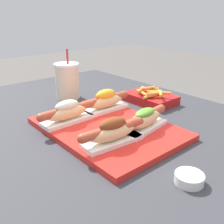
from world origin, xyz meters
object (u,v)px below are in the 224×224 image
(fries_basket, at_px, (150,98))
(drink_cup, at_px, (67,81))
(hot_dog_0, at_px, (67,112))
(hot_dog_1, at_px, (113,132))
(hot_dog_2, at_px, (106,101))
(hot_dog_3, at_px, (145,119))
(sauce_bowl, at_px, (189,178))
(serving_tray, at_px, (107,128))

(fries_basket, bearing_deg, drink_cup, -141.13)
(hot_dog_0, xyz_separation_m, fries_basket, (0.01, 0.38, -0.03))
(hot_dog_1, distance_m, hot_dog_2, 0.25)
(hot_dog_3, bearing_deg, fries_basket, 128.00)
(hot_dog_1, xyz_separation_m, sauce_bowl, (0.22, 0.03, -0.04))
(serving_tray, xyz_separation_m, hot_dog_1, (0.10, -0.06, 0.04))
(serving_tray, distance_m, sauce_bowl, 0.32)
(hot_dog_1, distance_m, drink_cup, 0.49)
(serving_tray, bearing_deg, hot_dog_3, 35.26)
(hot_dog_2, height_order, sauce_bowl, hot_dog_2)
(serving_tray, height_order, sauce_bowl, sauce_bowl)
(hot_dog_1, distance_m, fries_basket, 0.42)
(serving_tray, xyz_separation_m, sauce_bowl, (0.32, -0.03, 0.00))
(hot_dog_3, relative_size, sauce_bowl, 3.25)
(serving_tray, height_order, hot_dog_3, hot_dog_3)
(hot_dog_2, distance_m, fries_basket, 0.23)
(drink_cup, bearing_deg, hot_dog_0, -31.85)
(drink_cup, bearing_deg, sauce_bowl, -9.79)
(sauce_bowl, bearing_deg, serving_tray, 174.01)
(sauce_bowl, bearing_deg, drink_cup, 170.21)
(serving_tray, height_order, hot_dog_2, hot_dog_2)
(serving_tray, relative_size, hot_dog_2, 2.12)
(hot_dog_0, relative_size, hot_dog_1, 1.00)
(serving_tray, height_order, fries_basket, fries_basket)
(hot_dog_0, height_order, hot_dog_1, hot_dog_1)
(sauce_bowl, height_order, fries_basket, fries_basket)
(hot_dog_2, bearing_deg, drink_cup, 179.34)
(sauce_bowl, distance_m, drink_cup, 0.70)
(hot_dog_0, bearing_deg, serving_tray, 37.47)
(hot_dog_1, distance_m, sauce_bowl, 0.23)
(hot_dog_2, bearing_deg, hot_dog_0, -88.54)
(serving_tray, bearing_deg, hot_dog_0, -142.53)
(fries_basket, bearing_deg, sauce_bowl, -39.40)
(serving_tray, relative_size, fries_basket, 2.25)
(serving_tray, distance_m, hot_dog_0, 0.14)
(hot_dog_1, height_order, drink_cup, drink_cup)
(hot_dog_3, height_order, fries_basket, hot_dog_3)
(hot_dog_0, relative_size, fries_basket, 1.06)
(hot_dog_2, bearing_deg, sauce_bowl, -15.10)
(hot_dog_0, xyz_separation_m, sauce_bowl, (0.42, 0.04, -0.04))
(hot_dog_1, bearing_deg, sauce_bowl, 7.53)
(hot_dog_0, bearing_deg, hot_dog_2, 91.46)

